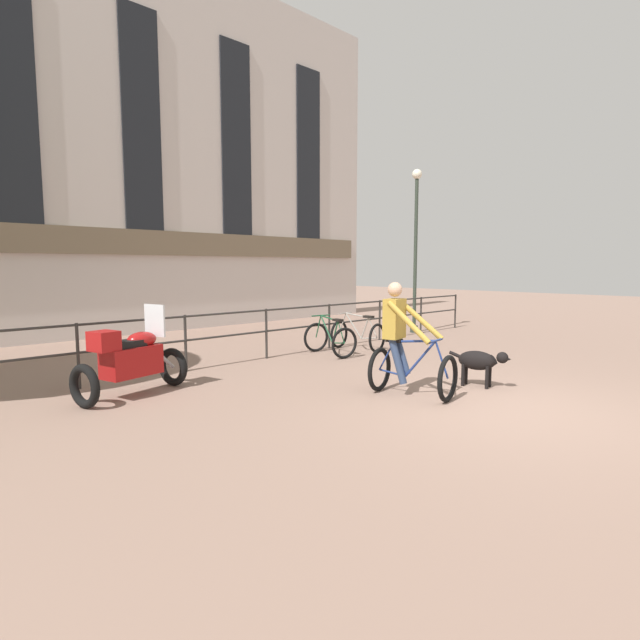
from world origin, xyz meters
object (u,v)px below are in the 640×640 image
object	(u,v)px
parked_bicycle_mid_left	(358,335)
street_lamp	(416,242)
parked_motorcycle	(131,359)
parked_bicycle_near_lamp	(330,339)
dog	(480,361)
cyclist_with_bike	(404,345)

from	to	relation	value
parked_bicycle_mid_left	street_lamp	size ratio (longest dim) A/B	0.26
parked_bicycle_mid_left	street_lamp	xyz separation A→B (m)	(3.51, 0.91, 2.25)
parked_motorcycle	street_lamp	bearing A→B (deg)	-95.60
parked_motorcycle	street_lamp	xyz separation A→B (m)	(9.01, 1.28, 2.05)
parked_motorcycle	parked_bicycle_near_lamp	world-z (taller)	parked_motorcycle
dog	street_lamp	size ratio (longest dim) A/B	0.21
cyclist_with_bike	parked_motorcycle	world-z (taller)	cyclist_with_bike
parked_bicycle_near_lamp	street_lamp	distance (m)	5.05
parked_motorcycle	dog	bearing A→B (deg)	-141.63
dog	parked_motorcycle	bearing A→B (deg)	129.22
parked_bicycle_near_lamp	parked_bicycle_mid_left	distance (m)	0.92
parked_bicycle_mid_left	dog	bearing A→B (deg)	63.76
street_lamp	parked_bicycle_near_lamp	bearing A→B (deg)	-168.35
cyclist_with_bike	dog	world-z (taller)	cyclist_with_bike
parked_bicycle_mid_left	parked_motorcycle	bearing A→B (deg)	-4.04
dog	parked_motorcycle	size ratio (longest dim) A/B	0.55
dog	parked_bicycle_near_lamp	world-z (taller)	parked_bicycle_near_lamp
parked_motorcycle	street_lamp	distance (m)	9.33
dog	parked_bicycle_near_lamp	size ratio (longest dim) A/B	0.81
cyclist_with_bike	parked_bicycle_mid_left	world-z (taller)	cyclist_with_bike
parked_bicycle_near_lamp	dog	bearing A→B (deg)	94.56
cyclist_with_bike	parked_bicycle_mid_left	bearing A→B (deg)	40.68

